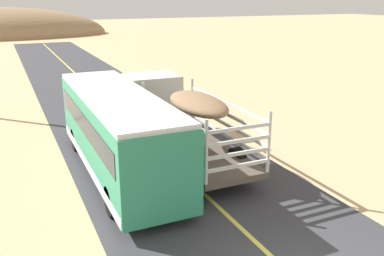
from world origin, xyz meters
name	(u,v)px	position (x,y,z in m)	size (l,w,h in m)	color
livestock_truck	(168,107)	(0.82, 11.09, 1.79)	(2.53, 9.70, 3.02)	silver
bus	(117,131)	(-2.21, 8.68, 1.75)	(2.54, 10.00, 3.21)	#2D8C66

